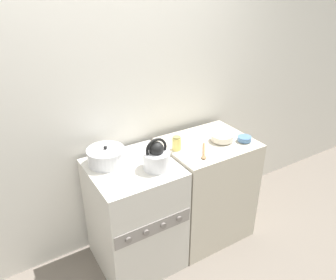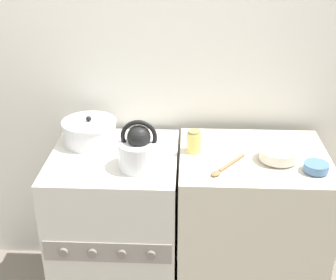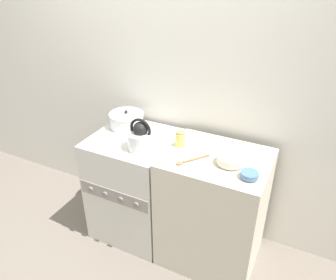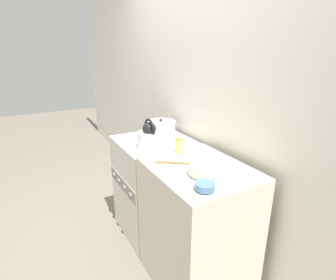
{
  "view_description": "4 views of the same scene",
  "coord_description": "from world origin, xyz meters",
  "px_view_note": "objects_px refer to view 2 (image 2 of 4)",
  "views": [
    {
      "loc": [
        -0.84,
        -1.56,
        2.17
      ],
      "look_at": [
        0.31,
        0.32,
        1.04
      ],
      "focal_mm": 35.0,
      "sensor_mm": 36.0,
      "label": 1
    },
    {
      "loc": [
        0.36,
        -1.71,
        1.99
      ],
      "look_at": [
        0.27,
        0.3,
        1.01
      ],
      "focal_mm": 50.0,
      "sensor_mm": 36.0,
      "label": 2
    },
    {
      "loc": [
        1.23,
        -1.55,
        2.13
      ],
      "look_at": [
        0.29,
        0.33,
        0.95
      ],
      "focal_mm": 35.0,
      "sensor_mm": 36.0,
      "label": 3
    },
    {
      "loc": [
        1.95,
        -0.64,
        1.66
      ],
      "look_at": [
        0.28,
        0.29,
        1.0
      ],
      "focal_mm": 28.0,
      "sensor_mm": 36.0,
      "label": 4
    }
  ],
  "objects_px": {
    "stove": "(118,230)",
    "enamel_bowl": "(278,154)",
    "kettle": "(140,150)",
    "cooking_pot": "(90,132)",
    "small_ceramic_bowl": "(316,167)",
    "storage_jar": "(194,142)"
  },
  "relations": [
    {
      "from": "stove",
      "to": "enamel_bowl",
      "type": "bearing_deg",
      "value": -4.26
    },
    {
      "from": "stove",
      "to": "storage_jar",
      "type": "relative_size",
      "value": 8.09
    },
    {
      "from": "storage_jar",
      "to": "enamel_bowl",
      "type": "bearing_deg",
      "value": -10.48
    },
    {
      "from": "cooking_pot",
      "to": "small_ceramic_bowl",
      "type": "distance_m",
      "value": 1.13
    },
    {
      "from": "stove",
      "to": "storage_jar",
      "type": "distance_m",
      "value": 0.66
    },
    {
      "from": "enamel_bowl",
      "to": "small_ceramic_bowl",
      "type": "bearing_deg",
      "value": -33.36
    },
    {
      "from": "cooking_pot",
      "to": "enamel_bowl",
      "type": "bearing_deg",
      "value": -11.92
    },
    {
      "from": "stove",
      "to": "cooking_pot",
      "type": "relative_size",
      "value": 3.27
    },
    {
      "from": "cooking_pot",
      "to": "storage_jar",
      "type": "height_order",
      "value": "cooking_pot"
    },
    {
      "from": "stove",
      "to": "enamel_bowl",
      "type": "distance_m",
      "value": 0.94
    },
    {
      "from": "stove",
      "to": "storage_jar",
      "type": "height_order",
      "value": "storage_jar"
    },
    {
      "from": "cooking_pot",
      "to": "small_ceramic_bowl",
      "type": "height_order",
      "value": "cooking_pot"
    },
    {
      "from": "stove",
      "to": "kettle",
      "type": "xyz_separation_m",
      "value": [
        0.14,
        -0.11,
        0.54
      ]
    },
    {
      "from": "stove",
      "to": "enamel_bowl",
      "type": "height_order",
      "value": "enamel_bowl"
    },
    {
      "from": "cooking_pot",
      "to": "small_ceramic_bowl",
      "type": "xyz_separation_m",
      "value": [
        1.09,
        -0.3,
        -0.01
      ]
    },
    {
      "from": "enamel_bowl",
      "to": "storage_jar",
      "type": "bearing_deg",
      "value": 169.52
    },
    {
      "from": "small_ceramic_bowl",
      "to": "enamel_bowl",
      "type": "bearing_deg",
      "value": 146.64
    },
    {
      "from": "stove",
      "to": "kettle",
      "type": "bearing_deg",
      "value": -37.77
    },
    {
      "from": "kettle",
      "to": "storage_jar",
      "type": "xyz_separation_m",
      "value": [
        0.25,
        0.13,
        -0.01
      ]
    },
    {
      "from": "small_ceramic_bowl",
      "to": "storage_jar",
      "type": "relative_size",
      "value": 1.0
    },
    {
      "from": "storage_jar",
      "to": "small_ceramic_bowl",
      "type": "bearing_deg",
      "value": -17.58
    },
    {
      "from": "storage_jar",
      "to": "stove",
      "type": "bearing_deg",
      "value": -177.92
    }
  ]
}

